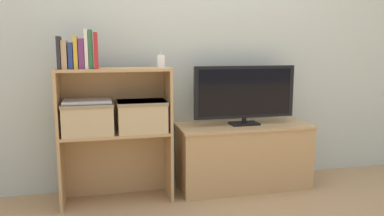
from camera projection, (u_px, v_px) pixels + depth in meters
ground_plane at (197, 201)px, 2.72m from camera, size 16.00×16.00×0.00m
wall_back at (184, 35)px, 2.95m from camera, size 10.00×0.05×2.40m
tv_stand at (243, 156)px, 2.98m from camera, size 1.05×0.42×0.51m
tv at (245, 93)px, 2.90m from camera, size 0.81×0.14×0.46m
bookshelf_lower_tier at (116, 156)px, 2.74m from camera, size 0.78×0.30×0.51m
bookshelf_upper_tier at (114, 91)px, 2.67m from camera, size 0.78×0.30×0.45m
book_charcoal at (59, 53)px, 2.44m from camera, size 0.02×0.15×0.21m
book_tan at (65, 55)px, 2.45m from camera, size 0.03×0.14×0.19m
book_navy at (71, 56)px, 2.46m from camera, size 0.03×0.13×0.17m
book_mustard at (76, 53)px, 2.47m from camera, size 0.03×0.13×0.21m
book_plum at (82, 54)px, 2.48m from camera, size 0.04×0.13×0.20m
book_ivory at (86, 49)px, 2.48m from camera, size 0.02×0.14×0.26m
book_forest at (91, 49)px, 2.49m from camera, size 0.02×0.13×0.26m
book_crimson at (96, 51)px, 2.50m from camera, size 0.03×0.16×0.24m
baby_monitor at (161, 61)px, 2.66m from camera, size 0.05×0.04×0.12m
storage_basket_left at (88, 117)px, 2.58m from camera, size 0.35×0.27×0.22m
storage_basket_right at (142, 115)px, 2.67m from camera, size 0.35×0.27×0.22m
laptop at (88, 101)px, 2.56m from camera, size 0.32×0.23×0.02m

